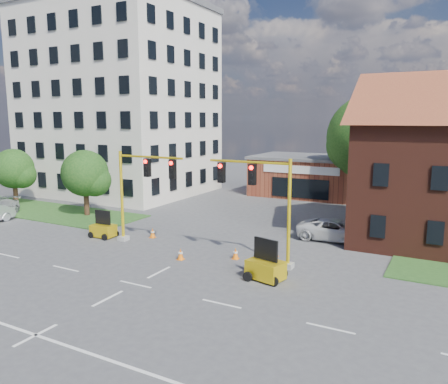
# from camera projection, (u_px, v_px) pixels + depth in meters

# --- Properties ---
(ground) EXTENTS (120.00, 120.00, 0.00)m
(ground) POSITION_uv_depth(u_px,v_px,m) (135.00, 284.00, 22.24)
(ground) COLOR #474749
(ground) RESTS_ON ground
(grass_verge_nw) EXTENTS (22.00, 6.00, 0.08)m
(grass_verge_nw) POSITION_uv_depth(u_px,v_px,m) (35.00, 210.00, 40.24)
(grass_verge_nw) COLOR #234A1C
(grass_verge_nw) RESTS_ON ground
(lane_markings) EXTENTS (60.00, 36.00, 0.01)m
(lane_markings) POSITION_uv_depth(u_px,v_px,m) (92.00, 306.00, 19.63)
(lane_markings) COLOR white
(lane_markings) RESTS_ON ground
(office_block) EXTENTS (18.40, 15.40, 20.60)m
(office_block) POSITION_uv_depth(u_px,v_px,m) (119.00, 101.00, 48.87)
(office_block) COLOR beige
(office_block) RESTS_ON ground
(brick_shop) EXTENTS (12.40, 8.40, 4.30)m
(brick_shop) POSITION_uv_depth(u_px,v_px,m) (312.00, 175.00, 47.93)
(brick_shop) COLOR maroon
(brick_shop) RESTS_ON ground
(tree_large) EXTENTS (8.59, 8.18, 10.64)m
(tree_large) POSITION_uv_depth(u_px,v_px,m) (375.00, 141.00, 41.50)
(tree_large) COLOR #3B2715
(tree_large) RESTS_ON ground
(tree_nw_front) EXTENTS (4.18, 3.98, 5.72)m
(tree_nw_front) POSITION_uv_depth(u_px,v_px,m) (87.00, 175.00, 37.26)
(tree_nw_front) COLOR #3B2715
(tree_nw_front) RESTS_ON ground
(tree_nw_rear) EXTENTS (4.04, 3.85, 5.45)m
(tree_nw_rear) POSITION_uv_depth(u_px,v_px,m) (16.00, 170.00, 42.39)
(tree_nw_rear) COLOR #3B2715
(tree_nw_rear) RESTS_ON ground
(signal_mast_west) EXTENTS (5.30, 0.60, 6.20)m
(signal_mast_west) POSITION_uv_depth(u_px,v_px,m) (140.00, 186.00, 28.83)
(signal_mast_west) COLOR gray
(signal_mast_west) RESTS_ON ground
(signal_mast_east) EXTENTS (5.30, 0.60, 6.20)m
(signal_mast_east) POSITION_uv_depth(u_px,v_px,m) (262.00, 197.00, 24.77)
(signal_mast_east) COLOR gray
(signal_mast_east) RESTS_ON ground
(trailer_west) EXTENTS (1.70, 1.19, 1.86)m
(trailer_west) POSITION_uv_depth(u_px,v_px,m) (103.00, 229.00, 30.96)
(trailer_west) COLOR yellow
(trailer_west) RESTS_ON ground
(trailer_east) EXTENTS (2.10, 1.64, 2.12)m
(trailer_east) POSITION_uv_depth(u_px,v_px,m) (266.00, 268.00, 22.78)
(trailer_east) COLOR yellow
(trailer_east) RESTS_ON ground
(cone_a) EXTENTS (0.40, 0.40, 0.70)m
(cone_a) POSITION_uv_depth(u_px,v_px,m) (181.00, 254.00, 26.08)
(cone_a) COLOR orange
(cone_a) RESTS_ON ground
(cone_b) EXTENTS (0.40, 0.40, 0.70)m
(cone_b) POSITION_uv_depth(u_px,v_px,m) (153.00, 233.00, 30.88)
(cone_b) COLOR orange
(cone_b) RESTS_ON ground
(cone_c) EXTENTS (0.40, 0.40, 0.70)m
(cone_c) POSITION_uv_depth(u_px,v_px,m) (235.00, 254.00, 26.20)
(cone_c) COLOR orange
(cone_c) RESTS_ON ground
(cone_d) EXTENTS (0.40, 0.40, 0.70)m
(cone_d) POSITION_uv_depth(u_px,v_px,m) (275.00, 252.00, 26.59)
(cone_d) COLOR orange
(cone_d) RESTS_ON ground
(pickup_white) EXTENTS (5.40, 2.69, 1.47)m
(pickup_white) POSITION_uv_depth(u_px,v_px,m) (336.00, 230.00, 30.13)
(pickup_white) COLOR silver
(pickup_white) RESTS_ON ground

